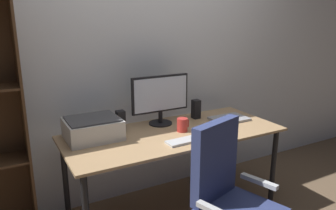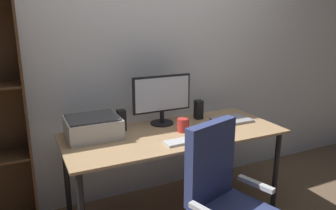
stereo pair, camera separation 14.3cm
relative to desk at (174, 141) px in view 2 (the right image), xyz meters
name	(u,v)px [view 2 (the right image)]	position (x,y,z in m)	size (l,w,h in m)	color
back_wall	(147,55)	(0.00, 0.54, 0.64)	(6.40, 0.10, 2.60)	silver
desk	(174,141)	(0.00, 0.00, 0.00)	(1.75, 0.75, 0.74)	tan
monitor	(162,97)	(0.00, 0.23, 0.32)	(0.52, 0.20, 0.42)	black
keyboard	(184,141)	(-0.03, -0.22, 0.08)	(0.29, 0.11, 0.02)	#B7BABC
mouse	(209,135)	(0.19, -0.22, 0.09)	(0.06, 0.10, 0.03)	black
coffee_mug	(183,125)	(0.07, -0.02, 0.13)	(0.10, 0.09, 0.11)	#B72D28
laptop	(232,120)	(0.59, 0.03, 0.09)	(0.32, 0.23, 0.02)	#99999E
speaker_left	(121,120)	(-0.36, 0.22, 0.16)	(0.06, 0.07, 0.17)	black
speaker_right	(199,110)	(0.36, 0.22, 0.16)	(0.06, 0.07, 0.17)	black
printer	(93,127)	(-0.61, 0.17, 0.16)	(0.40, 0.34, 0.16)	silver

